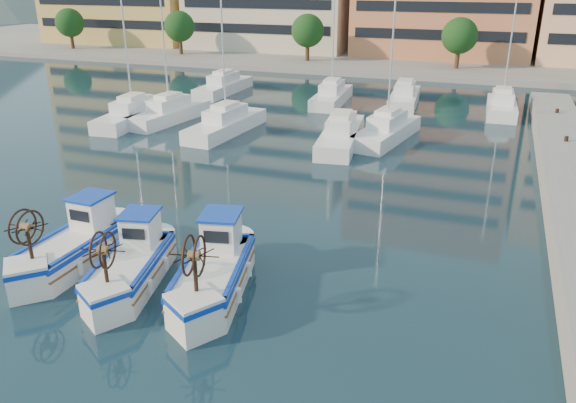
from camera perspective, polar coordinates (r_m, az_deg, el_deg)
The scene contains 5 objects.
ground at distance 19.81m, azimuth -9.21°, elevation -10.15°, with size 300.00×300.00×0.00m, color #1B3846.
yacht_marina at distance 44.65m, azimuth 4.66°, elevation 9.06°, with size 40.02×22.60×11.50m.
fishing_boat_a at distance 23.17m, azimuth -20.80°, elevation -4.03°, with size 2.06×4.95×3.08m.
fishing_boat_b at distance 21.12m, azimuth -15.57°, elevation -6.03°, with size 2.94×4.89×2.96m.
fishing_boat_c at distance 20.00m, azimuth -7.48°, elevation -6.81°, with size 3.11×5.24×3.17m.
Camera 1 is at (8.70, -14.42, 10.43)m, focal length 35.00 mm.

